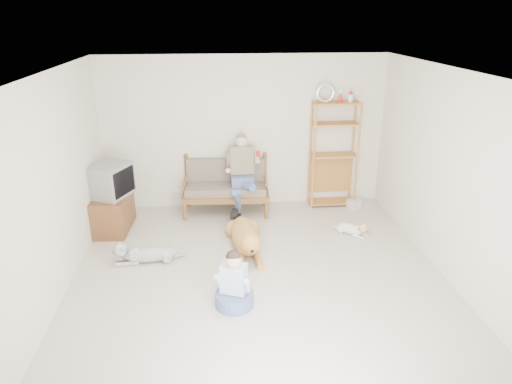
{
  "coord_description": "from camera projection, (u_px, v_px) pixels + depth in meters",
  "views": [
    {
      "loc": [
        -0.56,
        -5.12,
        3.34
      ],
      "look_at": [
        0.04,
        1.0,
        0.91
      ],
      "focal_mm": 32.0,
      "sensor_mm": 36.0,
      "label": 1
    }
  ],
  "objects": [
    {
      "name": "wall_left",
      "position": [
        48.0,
        196.0,
        5.3
      ],
      "size": [
        0.0,
        5.5,
        5.5
      ],
      "primitive_type": "plane",
      "rotation": [
        1.57,
        0.0,
        1.57
      ],
      "color": "beige",
      "rests_on": "ground"
    },
    {
      "name": "tv_stand",
      "position": [
        113.0,
        212.0,
        7.43
      ],
      "size": [
        0.56,
        0.93,
        0.6
      ],
      "rotation": [
        0.0,
        0.0,
        -0.07
      ],
      "color": "brown",
      "rests_on": "ground"
    },
    {
      "name": "shaggy_dog",
      "position": [
        144.0,
        254.0,
        6.51
      ],
      "size": [
        1.09,
        0.32,
        0.32
      ],
      "rotation": [
        0.0,
        0.0,
        -1.48
      ],
      "color": "white",
      "rests_on": "ground"
    },
    {
      "name": "wall_back",
      "position": [
        244.0,
        133.0,
        8.07
      ],
      "size": [
        5.0,
        0.0,
        5.0
      ],
      "primitive_type": "plane",
      "rotation": [
        1.57,
        0.0,
        0.0
      ],
      "color": "beige",
      "rests_on": "ground"
    },
    {
      "name": "wall_right",
      "position": [
        458.0,
        182.0,
        5.75
      ],
      "size": [
        0.0,
        5.5,
        5.5
      ],
      "primitive_type": "plane",
      "rotation": [
        1.57,
        0.0,
        -1.57
      ],
      "color": "beige",
      "rests_on": "ground"
    },
    {
      "name": "ceiling",
      "position": [
        262.0,
        75.0,
        5.03
      ],
      "size": [
        5.5,
        5.5,
        0.0
      ],
      "primitive_type": "plane",
      "rotation": [
        3.14,
        0.0,
        0.0
      ],
      "color": "white",
      "rests_on": "ground"
    },
    {
      "name": "floor",
      "position": [
        261.0,
        284.0,
        6.02
      ],
      "size": [
        5.5,
        5.5,
        0.0
      ],
      "primitive_type": "plane",
      "color": "beige",
      "rests_on": "ground"
    },
    {
      "name": "book_stack",
      "position": [
        354.0,
        203.0,
        8.37
      ],
      "size": [
        0.27,
        0.24,
        0.14
      ],
      "primitive_type": "cube",
      "rotation": [
        0.0,
        0.0,
        0.37
      ],
      "color": "white",
      "rests_on": "ground"
    },
    {
      "name": "terrier",
      "position": [
        354.0,
        229.0,
        7.31
      ],
      "size": [
        0.5,
        0.5,
        0.24
      ],
      "rotation": [
        0.0,
        0.0,
        0.77
      ],
      "color": "silver",
      "rests_on": "ground"
    },
    {
      "name": "loveseat",
      "position": [
        226.0,
        186.0,
        8.06
      ],
      "size": [
        1.54,
        0.79,
        0.95
      ],
      "rotation": [
        0.0,
        0.0,
        -0.06
      ],
      "color": "brown",
      "rests_on": "ground"
    },
    {
      "name": "man",
      "position": [
        241.0,
        180.0,
        7.83
      ],
      "size": [
        0.54,
        0.77,
        1.25
      ],
      "color": "#536199",
      "rests_on": "loveseat"
    },
    {
      "name": "wall_front",
      "position": [
        306.0,
        339.0,
        2.98
      ],
      "size": [
        5.0,
        0.0,
        5.0
      ],
      "primitive_type": "plane",
      "rotation": [
        -1.57,
        0.0,
        0.0
      ],
      "color": "beige",
      "rests_on": "ground"
    },
    {
      "name": "golden_retriever",
      "position": [
        246.0,
        238.0,
        6.81
      ],
      "size": [
        0.47,
        1.64,
        0.5
      ],
      "rotation": [
        0.0,
        0.0,
        0.06
      ],
      "color": "#AF863D",
      "rests_on": "ground"
    },
    {
      "name": "wall_outlet",
      "position": [
        177.0,
        191.0,
        8.33
      ],
      "size": [
        0.12,
        0.02,
        0.08
      ],
      "primitive_type": "cube",
      "color": "white",
      "rests_on": "ground"
    },
    {
      "name": "child",
      "position": [
        234.0,
        286.0,
        5.49
      ],
      "size": [
        0.47,
        0.47,
        0.75
      ],
      "rotation": [
        0.0,
        0.0,
        -0.38
      ],
      "color": "#536199",
      "rests_on": "ground"
    },
    {
      "name": "crt_tv",
      "position": [
        111.0,
        180.0,
        7.22
      ],
      "size": [
        0.71,
        0.77,
        0.52
      ],
      "rotation": [
        0.0,
        0.0,
        -0.43
      ],
      "color": "gray",
      "rests_on": "tv_stand"
    },
    {
      "name": "etagere",
      "position": [
        333.0,
        154.0,
        8.16
      ],
      "size": [
        0.85,
        0.37,
        2.22
      ],
      "color": "#A66934",
      "rests_on": "ground"
    }
  ]
}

